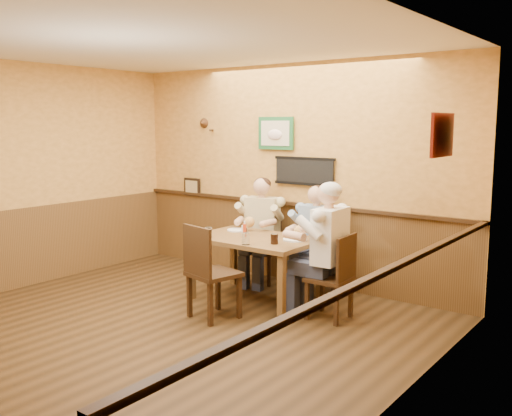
# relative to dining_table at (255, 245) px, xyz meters

# --- Properties ---
(room) EXTENTS (5.02, 5.03, 2.81)m
(room) POSITION_rel_dining_table_xyz_m (-0.06, -1.33, 1.03)
(room) COLOR #30200E
(room) RESTS_ON ground
(dining_table) EXTENTS (1.40, 0.90, 0.75)m
(dining_table) POSITION_rel_dining_table_xyz_m (0.00, 0.00, 0.00)
(dining_table) COLOR brown
(dining_table) RESTS_ON ground
(chair_back_left) EXTENTS (0.48, 0.48, 0.86)m
(chair_back_left) POSITION_rel_dining_table_xyz_m (-0.40, 0.68, -0.23)
(chair_back_left) COLOR #372311
(chair_back_left) RESTS_ON ground
(chair_back_right) EXTENTS (0.39, 0.39, 0.83)m
(chair_back_right) POSITION_rel_dining_table_xyz_m (0.41, 0.70, -0.24)
(chair_back_right) COLOR #372311
(chair_back_right) RESTS_ON ground
(chair_right_end) EXTENTS (0.44, 0.44, 0.91)m
(chair_right_end) POSITION_rel_dining_table_xyz_m (1.00, -0.02, -0.20)
(chair_right_end) COLOR #372311
(chair_right_end) RESTS_ON ground
(chair_near_side) EXTENTS (0.55, 0.55, 1.01)m
(chair_near_side) POSITION_rel_dining_table_xyz_m (0.02, -0.74, -0.15)
(chair_near_side) COLOR #372311
(chair_near_side) RESTS_ON ground
(diner_tan_shirt) EXTENTS (0.68, 0.68, 1.22)m
(diner_tan_shirt) POSITION_rel_dining_table_xyz_m (-0.40, 0.68, -0.05)
(diner_tan_shirt) COLOR beige
(diner_tan_shirt) RESTS_ON ground
(diner_blue_polo) EXTENTS (0.55, 0.55, 1.18)m
(diner_blue_polo) POSITION_rel_dining_table_xyz_m (0.41, 0.70, -0.07)
(diner_blue_polo) COLOR #7C98BA
(diner_blue_polo) RESTS_ON ground
(diner_white_elder) EXTENTS (0.63, 0.63, 1.30)m
(diner_white_elder) POSITION_rel_dining_table_xyz_m (1.00, -0.02, -0.01)
(diner_white_elder) COLOR white
(diner_white_elder) RESTS_ON ground
(water_glass_left) EXTENTS (0.08, 0.08, 0.12)m
(water_glass_left) POSITION_rel_dining_table_xyz_m (-0.41, -0.34, 0.15)
(water_glass_left) COLOR silver
(water_glass_left) RESTS_ON dining_table
(water_glass_mid) EXTENTS (0.09, 0.09, 0.13)m
(water_glass_mid) POSITION_rel_dining_table_xyz_m (0.16, -0.38, 0.16)
(water_glass_mid) COLOR white
(water_glass_mid) RESTS_ON dining_table
(cola_tumbler) EXTENTS (0.10, 0.10, 0.11)m
(cola_tumbler) POSITION_rel_dining_table_xyz_m (0.39, -0.17, 0.15)
(cola_tumbler) COLOR black
(cola_tumbler) RESTS_ON dining_table
(hot_sauce_bottle) EXTENTS (0.05, 0.05, 0.16)m
(hot_sauce_bottle) POSITION_rel_dining_table_xyz_m (-0.13, -0.03, 0.17)
(hot_sauce_bottle) COLOR red
(hot_sauce_bottle) RESTS_ON dining_table
(salt_shaker) EXTENTS (0.05, 0.05, 0.10)m
(salt_shaker) POSITION_rel_dining_table_xyz_m (-0.26, 0.10, 0.14)
(salt_shaker) COLOR white
(salt_shaker) RESTS_ON dining_table
(pepper_shaker) EXTENTS (0.04, 0.04, 0.08)m
(pepper_shaker) POSITION_rel_dining_table_xyz_m (-0.16, 0.03, 0.13)
(pepper_shaker) COLOR black
(pepper_shaker) RESTS_ON dining_table
(plate_far_left) EXTENTS (0.29, 0.29, 0.02)m
(plate_far_left) POSITION_rel_dining_table_xyz_m (-0.42, 0.19, 0.10)
(plate_far_left) COLOR silver
(plate_far_left) RESTS_ON dining_table
(plate_far_right) EXTENTS (0.28, 0.28, 0.02)m
(plate_far_right) POSITION_rel_dining_table_xyz_m (0.46, 0.13, 0.10)
(plate_far_right) COLOR silver
(plate_far_right) RESTS_ON dining_table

